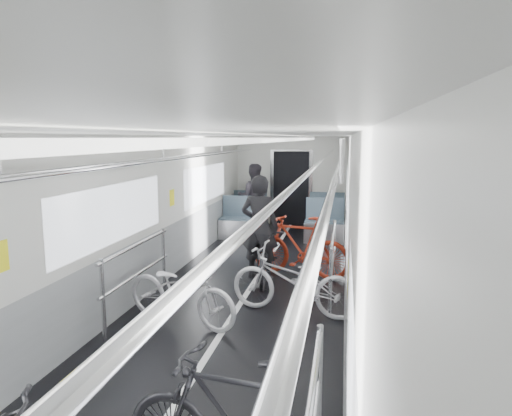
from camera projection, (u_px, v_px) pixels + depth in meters
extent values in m
cube|color=black|center=(226.00, 326.00, 5.78)|extent=(3.00, 14.00, 0.01)
cube|color=white|center=(224.00, 135.00, 5.42)|extent=(3.00, 14.00, 0.02)
cube|color=silver|center=(113.00, 229.00, 5.88)|extent=(0.02, 14.00, 2.40)
cube|color=silver|center=(349.00, 239.00, 5.31)|extent=(0.02, 14.00, 2.40)
cube|color=silver|center=(291.00, 181.00, 12.39)|extent=(3.00, 0.02, 2.40)
cube|color=white|center=(226.00, 326.00, 5.78)|extent=(0.08, 13.80, 0.01)
cube|color=gray|center=(118.00, 285.00, 5.99)|extent=(0.01, 13.90, 0.90)
cube|color=gray|center=(345.00, 300.00, 5.43)|extent=(0.01, 13.90, 0.90)
cube|color=white|center=(114.00, 214.00, 5.85)|extent=(0.01, 10.80, 0.75)
cube|color=white|center=(347.00, 222.00, 5.29)|extent=(0.01, 10.80, 0.75)
cube|color=white|center=(180.00, 140.00, 5.53)|extent=(0.14, 13.40, 0.05)
cube|color=white|center=(270.00, 140.00, 5.32)|extent=(0.14, 13.40, 0.05)
cube|color=black|center=(291.00, 189.00, 12.36)|extent=(0.95, 0.10, 2.00)
imported|color=silver|center=(181.00, 290.00, 5.81)|extent=(1.78, 1.10, 0.88)
imported|color=silver|center=(294.00, 281.00, 6.11)|extent=(1.86, 0.93, 0.93)
imported|color=maroon|center=(300.00, 246.00, 7.79)|extent=(1.83, 0.92, 1.06)
imported|color=black|center=(265.00, 253.00, 7.61)|extent=(0.83, 1.84, 0.94)
imported|color=black|center=(260.00, 227.00, 7.66)|extent=(0.67, 0.47, 1.76)
imported|color=#342F38|center=(253.00, 197.00, 11.66)|extent=(0.92, 0.77, 1.71)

